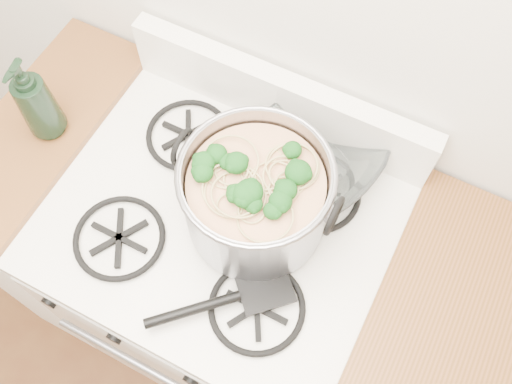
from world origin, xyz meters
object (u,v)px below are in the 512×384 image
at_px(stock_pot, 256,197).
at_px(glass_bowl, 310,163).
at_px(gas_range, 228,282).
at_px(bottle, 34,99).
at_px(spatula, 265,288).

relative_size(stock_pot, glass_bowl, 2.85).
xyz_separation_m(gas_range, bottle, (-0.47, 0.02, 0.60)).
relative_size(spatula, bottle, 1.33).
xyz_separation_m(gas_range, spatula, (0.17, -0.11, 0.50)).
xyz_separation_m(stock_pot, spatula, (0.09, -0.14, -0.09)).
distance_m(glass_bowl, bottle, 0.63).
xyz_separation_m(gas_range, stock_pot, (0.08, 0.03, 0.59)).
distance_m(spatula, glass_bowl, 0.31).
height_order(glass_bowl, bottle, bottle).
bearing_deg(stock_pot, bottle, -178.31).
bearing_deg(bottle, spatula, -20.00).
bearing_deg(gas_range, stock_pot, 22.71).
relative_size(spatula, glass_bowl, 2.57).
bearing_deg(spatula, gas_range, -166.62).
distance_m(stock_pot, spatula, 0.19).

